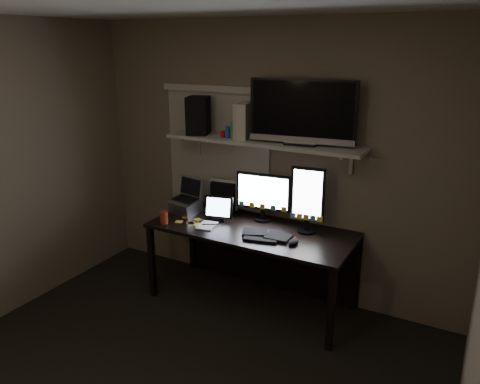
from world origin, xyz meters
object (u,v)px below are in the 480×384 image
Objects in this scene: monitor_landscape at (263,197)px; mouse at (294,242)px; laptop at (185,197)px; game_console at (245,121)px; tablet at (219,208)px; cup at (164,217)px; speaker at (198,115)px; keyboard at (266,235)px; desk at (257,242)px; tv at (302,113)px; monitor_portrait at (308,200)px.

mouse is (0.45, -0.37, -0.20)m from monitor_landscape.
laptop is 1.04× the size of game_console.
cup is (-0.40, -0.30, -0.06)m from tablet.
tablet is at bearing -45.15° from speaker.
monitor_landscape is 1.18× the size of keyboard.
desk is at bearing 27.36° from cup.
laptop is 0.78m from speaker.
laptop is (-1.19, 0.19, 0.14)m from mouse.
laptop is at bearing -172.30° from monitor_landscape.
mouse is 0.44× the size of tablet.
tv reaches higher than desk.
tv reaches higher than laptop.
speaker reaches higher than monitor_landscape.
monitor_landscape is 0.71m from game_console.
laptop reaches higher than cup.
speaker is (-0.30, 0.14, 0.80)m from tablet.
keyboard is 1.06m from tv.
mouse is 0.83m from tablet.
cup is at bearing -173.05° from mouse.
cup is 0.12× the size of tv.
game_console is (0.55, 0.17, 0.74)m from laptop.
monitor_landscape is 4.37× the size of mouse.
mouse is 1.07× the size of cup.
game_console reaches higher than monitor_portrait.
laptop is 1.39m from tv.
tv is (0.17, 0.29, 1.00)m from keyboard.
mouse is at bearing -45.18° from monitor_landscape.
monitor_portrait is 5.33× the size of cup.
monitor_portrait is 1.81× the size of laptop.
speaker is (-0.84, 0.28, 0.91)m from keyboard.
speaker is at bearing 76.81° from cup.
tablet is 0.83m from game_console.
speaker is at bearing 170.85° from game_console.
tablet is (-0.80, 0.17, 0.09)m from mouse.
tv is at bearing -0.60° from tablet.
monitor_portrait is (0.45, -0.07, 0.07)m from monitor_landscape.
tv is at bearing 22.60° from cup.
tv reaches higher than tablet.
speaker is (0.09, 0.13, 0.76)m from laptop.
cup is 0.98m from speaker.
tablet reaches higher than desk.
keyboard is 1.02m from game_console.
keyboard is 1.27m from speaker.
tv is (0.36, -0.04, 0.79)m from monitor_landscape.
monitor_landscape is 0.44m from keyboard.
monitor_portrait is 1.87× the size of game_console.
desk is 6.79× the size of tablet.
desk is 0.42m from monitor_landscape.
speaker is (-0.64, 0.06, 1.10)m from desk.
laptop is at bearing -174.42° from desk.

